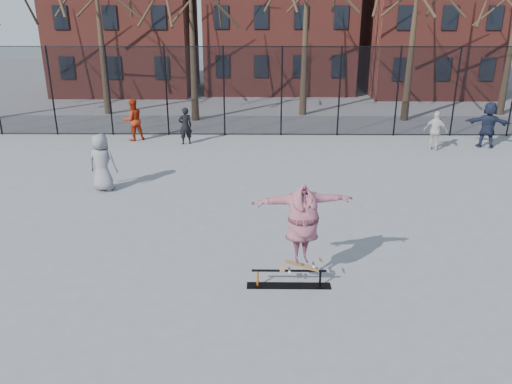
{
  "coord_description": "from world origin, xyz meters",
  "views": [
    {
      "loc": [
        0.32,
        -9.6,
        5.54
      ],
      "look_at": [
        0.19,
        1.5,
        1.44
      ],
      "focal_mm": 35.0,
      "sensor_mm": 36.0,
      "label": 1
    }
  ],
  "objects_px": {
    "bystander_red": "(133,120)",
    "bystander_white": "(436,131)",
    "skate_rail": "(289,280)",
    "bystander_black": "(185,126)",
    "skater": "(303,229)",
    "bystander_grey": "(102,163)",
    "skateboard": "(301,268)",
    "bystander_navy": "(488,125)"
  },
  "relations": [
    {
      "from": "bystander_black",
      "to": "skater",
      "type": "bearing_deg",
      "value": 90.23
    },
    {
      "from": "bystander_black",
      "to": "bystander_white",
      "type": "height_order",
      "value": "bystander_white"
    },
    {
      "from": "skateboard",
      "to": "bystander_black",
      "type": "height_order",
      "value": "bystander_black"
    },
    {
      "from": "skate_rail",
      "to": "bystander_red",
      "type": "bearing_deg",
      "value": 116.85
    },
    {
      "from": "skate_rail",
      "to": "skateboard",
      "type": "relative_size",
      "value": 2.23
    },
    {
      "from": "bystander_grey",
      "to": "bystander_red",
      "type": "height_order",
      "value": "bystander_grey"
    },
    {
      "from": "skate_rail",
      "to": "bystander_black",
      "type": "distance_m",
      "value": 12.39
    },
    {
      "from": "skate_rail",
      "to": "bystander_navy",
      "type": "xyz_separation_m",
      "value": [
        8.87,
        11.37,
        0.81
      ]
    },
    {
      "from": "skate_rail",
      "to": "bystander_red",
      "type": "height_order",
      "value": "bystander_red"
    },
    {
      "from": "bystander_grey",
      "to": "bystander_white",
      "type": "height_order",
      "value": "bystander_grey"
    },
    {
      "from": "bystander_grey",
      "to": "bystander_red",
      "type": "relative_size",
      "value": 1.01
    },
    {
      "from": "bystander_black",
      "to": "bystander_white",
      "type": "distance_m",
      "value": 10.45
    },
    {
      "from": "skateboard",
      "to": "skater",
      "type": "relative_size",
      "value": 0.38
    },
    {
      "from": "bystander_grey",
      "to": "bystander_navy",
      "type": "height_order",
      "value": "bystander_navy"
    },
    {
      "from": "skate_rail",
      "to": "bystander_red",
      "type": "distance_m",
      "value": 13.87
    },
    {
      "from": "bystander_red",
      "to": "bystander_white",
      "type": "bearing_deg",
      "value": 139.31
    },
    {
      "from": "skateboard",
      "to": "skate_rail",
      "type": "bearing_deg",
      "value": 180.0
    },
    {
      "from": "skate_rail",
      "to": "bystander_white",
      "type": "height_order",
      "value": "bystander_white"
    },
    {
      "from": "bystander_red",
      "to": "bystander_navy",
      "type": "xyz_separation_m",
      "value": [
        15.13,
        -0.99,
        0.04
      ]
    },
    {
      "from": "skate_rail",
      "to": "skater",
      "type": "height_order",
      "value": "skater"
    },
    {
      "from": "skateboard",
      "to": "bystander_grey",
      "type": "height_order",
      "value": "bystander_grey"
    },
    {
      "from": "skate_rail",
      "to": "bystander_grey",
      "type": "xyz_separation_m",
      "value": [
        -5.66,
        5.88,
        0.78
      ]
    },
    {
      "from": "skate_rail",
      "to": "bystander_red",
      "type": "relative_size",
      "value": 0.97
    },
    {
      "from": "skater",
      "to": "bystander_white",
      "type": "height_order",
      "value": "skater"
    },
    {
      "from": "bystander_black",
      "to": "bystander_navy",
      "type": "xyz_separation_m",
      "value": [
        12.74,
        -0.38,
        0.17
      ]
    },
    {
      "from": "bystander_red",
      "to": "bystander_white",
      "type": "relative_size",
      "value": 1.13
    },
    {
      "from": "skate_rail",
      "to": "bystander_grey",
      "type": "bearing_deg",
      "value": 133.94
    },
    {
      "from": "skater",
      "to": "bystander_black",
      "type": "xyz_separation_m",
      "value": [
        -4.12,
        11.75,
        -0.54
      ]
    },
    {
      "from": "skateboard",
      "to": "bystander_red",
      "type": "relative_size",
      "value": 0.43
    },
    {
      "from": "bystander_red",
      "to": "bystander_white",
      "type": "height_order",
      "value": "bystander_red"
    },
    {
      "from": "bystander_red",
      "to": "bystander_navy",
      "type": "distance_m",
      "value": 15.16
    },
    {
      "from": "skateboard",
      "to": "bystander_grey",
      "type": "distance_m",
      "value": 8.35
    },
    {
      "from": "skate_rail",
      "to": "bystander_grey",
      "type": "relative_size",
      "value": 0.96
    },
    {
      "from": "skate_rail",
      "to": "bystander_white",
      "type": "relative_size",
      "value": 1.1
    },
    {
      "from": "skater",
      "to": "skate_rail",
      "type": "bearing_deg",
      "value": 170.1
    },
    {
      "from": "skater",
      "to": "bystander_white",
      "type": "xyz_separation_m",
      "value": [
        6.29,
        10.87,
        -0.53
      ]
    },
    {
      "from": "skate_rail",
      "to": "bystander_black",
      "type": "xyz_separation_m",
      "value": [
        -3.87,
        11.75,
        0.64
      ]
    },
    {
      "from": "skater",
      "to": "bystander_black",
      "type": "bearing_deg",
      "value": 99.44
    },
    {
      "from": "skater",
      "to": "bystander_white",
      "type": "bearing_deg",
      "value": 50.03
    },
    {
      "from": "bystander_grey",
      "to": "bystander_black",
      "type": "distance_m",
      "value": 6.14
    },
    {
      "from": "bystander_grey",
      "to": "bystander_navy",
      "type": "relative_size",
      "value": 0.97
    },
    {
      "from": "bystander_white",
      "to": "skateboard",
      "type": "bearing_deg",
      "value": 92.0
    }
  ]
}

